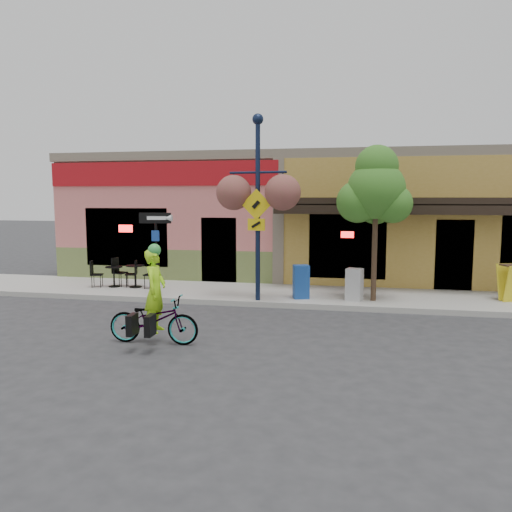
{
  "coord_description": "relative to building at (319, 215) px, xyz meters",
  "views": [
    {
      "loc": [
        1.45,
        -12.51,
        2.96
      ],
      "look_at": [
        -1.15,
        0.5,
        1.4
      ],
      "focal_mm": 35.0,
      "sensor_mm": 36.0,
      "label": 1
    }
  ],
  "objects": [
    {
      "name": "cyclist_rider",
      "position": [
        -2.48,
        -10.72,
        -1.41
      ],
      "size": [
        0.42,
        0.63,
        1.69
      ],
      "primitive_type": "imported",
      "rotation": [
        0.0,
        0.0,
        1.6
      ],
      "color": "#ABF91A",
      "rests_on": "ground"
    },
    {
      "name": "cafe_set_left",
      "position": [
        -6.0,
        -5.65,
        -1.68
      ],
      "size": [
        1.55,
        1.06,
        0.85
      ],
      "primitive_type": null,
      "rotation": [
        0.0,
        0.0,
        0.27
      ],
      "color": "black",
      "rests_on": "sidewalk"
    },
    {
      "name": "curb",
      "position": [
        0.0,
        -6.95,
        -2.17
      ],
      "size": [
        24.0,
        0.12,
        0.15
      ],
      "primitive_type": "cube",
      "color": "#A8A59E",
      "rests_on": "ground"
    },
    {
      "name": "one_way_sign",
      "position": [
        -4.06,
        -6.85,
        -0.91
      ],
      "size": [
        0.93,
        0.29,
        2.39
      ],
      "primitive_type": null,
      "rotation": [
        0.0,
        0.0,
        0.1
      ],
      "color": "black",
      "rests_on": "sidewalk"
    },
    {
      "name": "street_tree",
      "position": [
        1.97,
        -6.2,
        0.03
      ],
      "size": [
        2.0,
        2.0,
        4.25
      ],
      "primitive_type": null,
      "rotation": [
        0.0,
        0.0,
        0.24
      ],
      "color": "#3D7A26",
      "rests_on": "sidewalk"
    },
    {
      "name": "ground",
      "position": [
        0.0,
        -7.5,
        -2.25
      ],
      "size": [
        90.0,
        90.0,
        0.0
      ],
      "primitive_type": "plane",
      "color": "#2D2D30",
      "rests_on": "ground"
    },
    {
      "name": "cafe_set_right",
      "position": [
        -5.3,
        -5.6,
        -1.64
      ],
      "size": [
        1.64,
        1.02,
        0.92
      ],
      "primitive_type": null,
      "rotation": [
        0.0,
        0.0,
        -0.17
      ],
      "color": "black",
      "rests_on": "sidewalk"
    },
    {
      "name": "lamp_post",
      "position": [
        -1.15,
        -6.76,
        0.41
      ],
      "size": [
        1.67,
        0.84,
        5.03
      ],
      "primitive_type": null,
      "rotation": [
        0.0,
        0.0,
        -0.13
      ],
      "color": "#111B36",
      "rests_on": "sidewalk"
    },
    {
      "name": "bicycle",
      "position": [
        -2.53,
        -10.72,
        -1.76
      ],
      "size": [
        1.89,
        0.71,
        0.98
      ],
      "primitive_type": "imported",
      "rotation": [
        0.0,
        0.0,
        1.6
      ],
      "color": "maroon",
      "rests_on": "ground"
    },
    {
      "name": "newspaper_box_blue",
      "position": [
        -0.01,
        -6.27,
        -1.63
      ],
      "size": [
        0.51,
        0.48,
        0.93
      ],
      "primitive_type": null,
      "rotation": [
        0.0,
        0.0,
        0.3
      ],
      "color": "navy",
      "rests_on": "sidewalk"
    },
    {
      "name": "building",
      "position": [
        0.0,
        0.0,
        0.0
      ],
      "size": [
        18.2,
        8.2,
        4.5
      ],
      "primitive_type": null,
      "color": "#CE6A65",
      "rests_on": "ground"
    },
    {
      "name": "newspaper_box_grey",
      "position": [
        1.45,
        -6.3,
        -1.66
      ],
      "size": [
        0.5,
        0.48,
        0.89
      ],
      "primitive_type": null,
      "rotation": [
        0.0,
        0.0,
        -0.29
      ],
      "color": "#B0B0B0",
      "rests_on": "sidewalk"
    },
    {
      "name": "sidewalk",
      "position": [
        0.0,
        -5.5,
        -2.17
      ],
      "size": [
        24.0,
        3.0,
        0.15
      ],
      "primitive_type": "cube",
      "color": "#9E9B93",
      "rests_on": "ground"
    }
  ]
}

